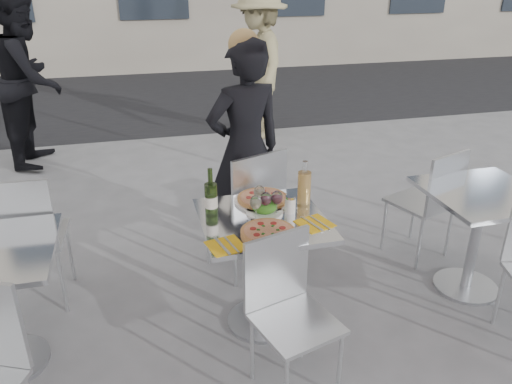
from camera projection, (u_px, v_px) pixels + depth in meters
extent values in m
plane|color=slate|center=(262.00, 321.00, 3.21)|extent=(80.00, 80.00, 0.00)
cube|color=black|center=(168.00, 94.00, 8.95)|extent=(24.00, 5.00, 0.00)
cylinder|color=#B7BABF|center=(262.00, 320.00, 3.21)|extent=(0.44, 0.44, 0.02)
cylinder|color=#B7BABF|center=(262.00, 273.00, 3.06)|extent=(0.07, 0.07, 0.72)
cube|color=silver|center=(262.00, 220.00, 2.91)|extent=(0.72, 0.72, 0.03)
cylinder|color=#B7BABF|center=(10.00, 362.00, 2.87)|extent=(0.44, 0.44, 0.02)
cylinder|color=#B7BABF|center=(465.00, 286.00, 3.55)|extent=(0.44, 0.44, 0.02)
cylinder|color=#B7BABF|center=(474.00, 242.00, 3.40)|extent=(0.07, 0.07, 0.72)
cube|color=silver|center=(484.00, 194.00, 3.25)|extent=(0.72, 0.72, 0.03)
cylinder|color=silver|center=(249.00, 223.00, 3.95)|extent=(0.03, 0.03, 0.47)
cylinder|color=silver|center=(208.00, 236.00, 3.75)|extent=(0.03, 0.03, 0.47)
cylinder|color=silver|center=(278.00, 242.00, 3.67)|extent=(0.03, 0.03, 0.47)
cylinder|color=silver|center=(235.00, 258.00, 3.47)|extent=(0.03, 0.03, 0.47)
cube|color=silver|center=(242.00, 210.00, 3.61)|extent=(0.57, 0.57, 0.03)
cube|color=silver|center=(260.00, 188.00, 3.34)|extent=(0.42, 0.18, 0.47)
cylinder|color=silver|center=(340.00, 365.00, 2.58)|extent=(0.02, 0.02, 0.41)
cylinder|color=silver|center=(252.00, 349.00, 2.68)|extent=(0.02, 0.02, 0.41)
cylinder|color=silver|center=(302.00, 328.00, 2.84)|extent=(0.02, 0.02, 0.41)
cube|color=silver|center=(296.00, 324.00, 2.54)|extent=(0.48, 0.48, 0.02)
cube|color=silver|center=(276.00, 269.00, 2.60)|extent=(0.38, 0.13, 0.41)
cylinder|color=silver|center=(70.00, 252.00, 3.55)|extent=(0.02, 0.02, 0.47)
cylinder|color=silver|center=(14.00, 257.00, 3.48)|extent=(0.02, 0.02, 0.47)
cylinder|color=silver|center=(62.00, 282.00, 3.21)|extent=(0.02, 0.02, 0.47)
cylinder|color=silver|center=(0.00, 288.00, 3.15)|extent=(0.02, 0.02, 0.47)
cube|color=silver|center=(31.00, 237.00, 3.25)|extent=(0.46, 0.46, 0.03)
cube|color=silver|center=(15.00, 219.00, 2.95)|extent=(0.44, 0.05, 0.47)
cylinder|color=silver|center=(413.00, 214.00, 4.12)|extent=(0.02, 0.02, 0.43)
cylinder|color=silver|center=(384.00, 225.00, 3.95)|extent=(0.02, 0.02, 0.43)
cylinder|color=silver|center=(449.00, 231.00, 3.86)|extent=(0.02, 0.02, 0.43)
cylinder|color=silver|center=(419.00, 244.00, 3.68)|extent=(0.02, 0.02, 0.43)
cube|color=silver|center=(420.00, 202.00, 3.81)|extent=(0.52, 0.52, 0.02)
cube|color=silver|center=(447.00, 183.00, 3.56)|extent=(0.39, 0.16, 0.43)
cylinder|color=silver|center=(499.00, 296.00, 3.11)|extent=(0.02, 0.02, 0.43)
imported|color=black|center=(245.00, 150.00, 3.74)|extent=(0.68, 0.52, 1.66)
imported|color=black|center=(29.00, 79.00, 5.49)|extent=(0.83, 1.01, 1.91)
imported|color=tan|center=(259.00, 65.00, 6.36)|extent=(0.78, 1.27, 1.89)
cylinder|color=#BE874A|center=(268.00, 232.00, 2.73)|extent=(0.30, 0.30, 0.02)
cylinder|color=beige|center=(268.00, 230.00, 2.73)|extent=(0.27, 0.27, 0.00)
cylinder|color=white|center=(263.00, 201.00, 3.10)|extent=(0.36, 0.36, 0.01)
cylinder|color=#BE874A|center=(263.00, 198.00, 3.10)|extent=(0.32, 0.32, 0.02)
cylinder|color=beige|center=(263.00, 197.00, 3.09)|extent=(0.28, 0.28, 0.00)
cylinder|color=white|center=(265.00, 212.00, 2.96)|extent=(0.22, 0.22, 0.01)
ellipsoid|color=#26681A|center=(265.00, 206.00, 2.94)|extent=(0.15, 0.15, 0.08)
sphere|color=#B21914|center=(270.00, 203.00, 2.96)|extent=(0.03, 0.03, 0.03)
cylinder|color=#3A5921|center=(211.00, 200.00, 2.89)|extent=(0.07, 0.07, 0.20)
cone|color=#3A5921|center=(210.00, 184.00, 2.85)|extent=(0.07, 0.07, 0.03)
cylinder|color=#3A5921|center=(210.00, 177.00, 2.83)|extent=(0.03, 0.03, 0.10)
cylinder|color=silver|center=(211.00, 202.00, 2.89)|extent=(0.07, 0.08, 0.07)
cylinder|color=#DFB25F|center=(304.00, 189.00, 3.01)|extent=(0.08, 0.08, 0.22)
cylinder|color=white|center=(305.00, 168.00, 2.95)|extent=(0.03, 0.03, 0.08)
cylinder|color=white|center=(290.00, 205.00, 2.95)|extent=(0.06, 0.06, 0.09)
cylinder|color=silver|center=(290.00, 197.00, 2.93)|extent=(0.06, 0.06, 0.02)
cylinder|color=white|center=(256.00, 220.00, 2.88)|extent=(0.06, 0.06, 0.00)
cylinder|color=white|center=(256.00, 213.00, 2.86)|extent=(0.01, 0.01, 0.09)
ellipsoid|color=white|center=(256.00, 202.00, 2.83)|extent=(0.07, 0.07, 0.08)
ellipsoid|color=beige|center=(256.00, 204.00, 2.83)|extent=(0.05, 0.05, 0.05)
cylinder|color=white|center=(259.00, 209.00, 3.00)|extent=(0.06, 0.06, 0.00)
cylinder|color=white|center=(259.00, 203.00, 2.99)|extent=(0.01, 0.01, 0.09)
ellipsoid|color=white|center=(259.00, 192.00, 2.96)|extent=(0.07, 0.07, 0.08)
ellipsoid|color=beige|center=(259.00, 194.00, 2.96)|extent=(0.05, 0.05, 0.05)
cylinder|color=white|center=(265.00, 216.00, 2.92)|extent=(0.06, 0.06, 0.00)
cylinder|color=white|center=(266.00, 210.00, 2.90)|extent=(0.01, 0.01, 0.09)
ellipsoid|color=white|center=(266.00, 199.00, 2.87)|extent=(0.07, 0.07, 0.08)
ellipsoid|color=#480A18|center=(266.00, 200.00, 2.87)|extent=(0.05, 0.05, 0.05)
cylinder|color=white|center=(277.00, 215.00, 2.93)|extent=(0.06, 0.06, 0.00)
cylinder|color=white|center=(277.00, 208.00, 2.91)|extent=(0.01, 0.01, 0.09)
ellipsoid|color=white|center=(277.00, 198.00, 2.89)|extent=(0.07, 0.07, 0.08)
ellipsoid|color=#480A18|center=(277.00, 199.00, 2.89)|extent=(0.05, 0.05, 0.05)
cube|color=yellow|center=(226.00, 246.00, 2.61)|extent=(0.22, 0.22, 0.00)
cube|color=#B7BABF|center=(222.00, 246.00, 2.60)|extent=(0.06, 0.20, 0.00)
cube|color=#B7BABF|center=(231.00, 244.00, 2.61)|extent=(0.05, 0.18, 0.00)
cube|color=yellow|center=(315.00, 223.00, 2.84)|extent=(0.23, 0.23, 0.00)
cube|color=#B7BABF|center=(311.00, 223.00, 2.83)|extent=(0.07, 0.20, 0.00)
cube|color=#B7BABF|center=(320.00, 222.00, 2.84)|extent=(0.06, 0.17, 0.00)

